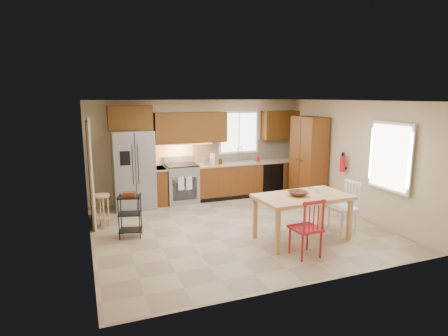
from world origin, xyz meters
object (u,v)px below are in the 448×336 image
fire_extinguisher (343,164)px  bar_stool (102,211)px  chair_red (306,227)px  utility_cart (130,216)px  pantry (308,159)px  chair_white (343,207)px  refrigerator (134,170)px  dining_table (302,218)px  soap_bottle (258,158)px  table_jar (317,191)px  table_bowl (298,196)px  range_stove (182,184)px

fire_extinguisher → bar_stool: size_ratio=0.53×
chair_red → utility_cart: size_ratio=1.20×
pantry → fire_extinguisher: pantry is taller
chair_white → utility_cart: size_ratio=1.20×
bar_stool → fire_extinguisher: bearing=-4.9°
refrigerator → pantry: 4.23m
fire_extinguisher → refrigerator: bearing=155.5°
pantry → bar_stool: pantry is taller
pantry → fire_extinguisher: 1.07m
pantry → dining_table: pantry is taller
soap_bottle → pantry: (0.95, -0.90, 0.05)m
table_jar → fire_extinguisher: bearing=36.8°
utility_cart → dining_table: bearing=-8.2°
dining_table → chair_red: bearing=-121.1°
table_jar → soap_bottle: bearing=85.3°
refrigerator → chair_red: refrigerator is taller
refrigerator → chair_white: size_ratio=1.85×
soap_bottle → chair_white: 3.11m
soap_bottle → pantry: pantry is taller
table_bowl → table_jar: (0.47, 0.10, 0.03)m
range_stove → table_jar: table_jar is taller
fire_extinguisher → utility_cart: fire_extinguisher is taller
refrigerator → chair_white: bearing=-41.1°
soap_bottle → range_stove: bearing=177.6°
range_stove → dining_table: size_ratio=0.55×
fire_extinguisher → dining_table: fire_extinguisher is taller
pantry → table_bowl: pantry is taller
chair_white → refrigerator: bearing=46.1°
chair_white → table_jar: (-0.58, 0.05, 0.37)m
dining_table → table_jar: size_ratio=10.90×
soap_bottle → chair_red: soap_bottle is taller
soap_bottle → table_bowl: soap_bottle is taller
refrigerator → dining_table: (2.57, -3.12, -0.50)m
refrigerator → pantry: pantry is taller
chair_red → range_stove: bearing=102.8°
pantry → chair_white: size_ratio=2.13×
chair_white → utility_cart: (-3.86, 1.18, -0.08)m
refrigerator → fire_extinguisher: (4.33, -1.98, 0.19)m
pantry → chair_white: pantry is taller
refrigerator → chair_white: refrigerator is taller
range_stove → pantry: pantry is taller
pantry → table_jar: pantry is taller
pantry → range_stove: bearing=161.7°
range_stove → chair_red: 3.98m
refrigerator → pantry: (4.13, -0.93, 0.14)m
dining_table → bar_stool: (-3.37, 1.98, -0.07)m
soap_bottle → utility_cart: (-3.52, -1.86, -0.59)m
dining_table → fire_extinguisher: bearing=30.3°
soap_bottle → chair_red: 3.90m
soap_bottle → chair_red: size_ratio=0.19×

